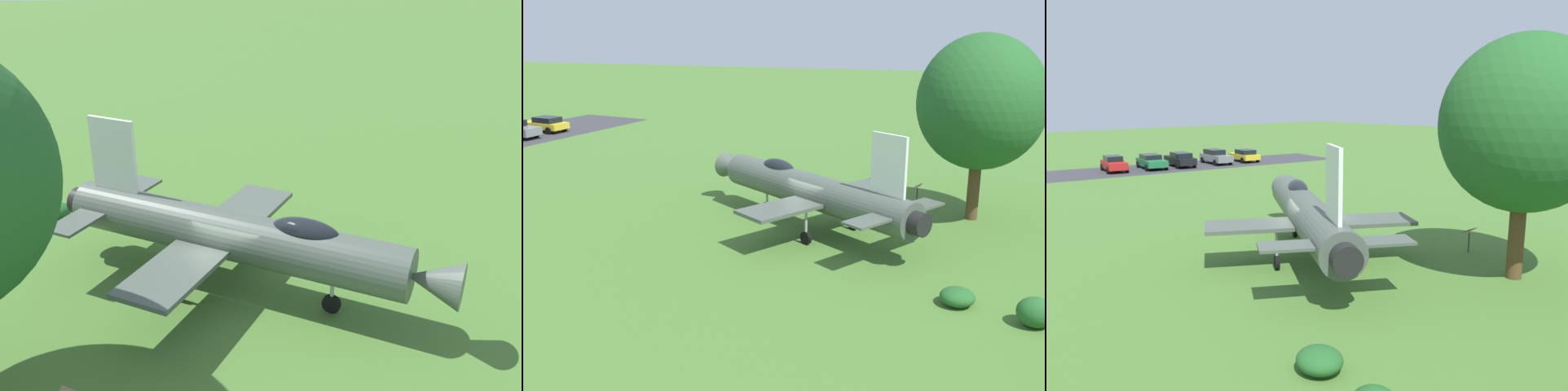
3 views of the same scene
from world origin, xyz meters
TOP-DOWN VIEW (x-y plane):
  - ground_plane at (0.00, 0.00)m, footprint 200.00×200.00m
  - display_jet at (0.20, 0.31)m, footprint 9.78×12.58m
  - shrub_near_fence at (-6.23, -6.86)m, footprint 1.19×1.24m

SIDE VIEW (x-z plane):
  - ground_plane at x=0.00m, z-range 0.00..0.00m
  - shrub_near_fence at x=-6.23m, z-range 0.00..0.64m
  - display_jet at x=0.20m, z-range -0.68..4.64m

